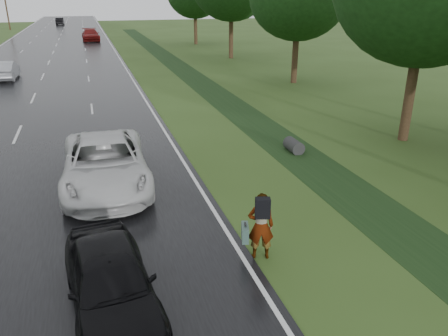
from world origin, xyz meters
TOP-DOWN VIEW (x-y plane):
  - road at (0.00, 45.00)m, footprint 14.00×180.00m
  - edge_stripe_east at (6.75, 45.00)m, footprint 0.12×180.00m
  - center_line at (0.00, 45.00)m, footprint 0.12×180.00m
  - drainage_ditch at (11.50, 18.71)m, footprint 2.20×120.00m
  - pedestrian at (7.17, 2.98)m, footprint 0.86×0.87m
  - white_pickup at (3.74, 8.58)m, footprint 2.90×6.08m
  - dark_sedan at (3.50, 2.00)m, footprint 2.09×4.36m
  - silver_sedan at (-2.52, 31.59)m, footprint 1.57×4.25m
  - far_car_red at (4.42, 60.18)m, footprint 2.46×5.58m
  - far_car_dark at (-1.00, 96.89)m, footprint 1.61×4.34m

SIDE VIEW (x-z plane):
  - road at x=0.00m, z-range 0.00..0.04m
  - drainage_ditch at x=11.50m, z-range -0.24..0.32m
  - edge_stripe_east at x=6.75m, z-range 0.04..0.05m
  - center_line at x=0.00m, z-range 0.04..0.05m
  - silver_sedan at x=-2.52m, z-range 0.04..1.43m
  - far_car_dark at x=-1.00m, z-range 0.04..1.46m
  - dark_sedan at x=3.50m, z-range 0.04..1.48m
  - far_car_red at x=4.42m, z-range 0.04..1.63m
  - white_pickup at x=3.74m, z-range 0.04..1.72m
  - pedestrian at x=7.17m, z-range 0.03..1.82m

